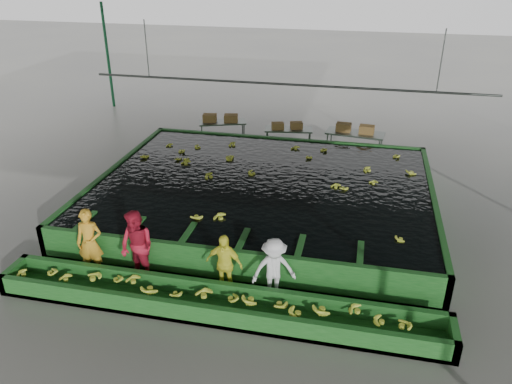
% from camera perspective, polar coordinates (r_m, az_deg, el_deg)
% --- Properties ---
extents(ground, '(80.00, 80.00, 0.00)m').
position_cam_1_polar(ground, '(14.14, -0.44, -4.51)').
color(ground, '#64645E').
rests_on(ground, ground).
extents(shed_roof, '(20.00, 22.00, 0.04)m').
position_cam_1_polar(shed_roof, '(12.38, -0.53, 15.86)').
color(shed_roof, slate).
rests_on(shed_roof, shed_posts).
extents(shed_posts, '(20.00, 22.00, 5.00)m').
position_cam_1_polar(shed_posts, '(13.05, -0.48, 4.99)').
color(shed_posts, '#185A31').
rests_on(shed_posts, ground).
extents(flotation_tank, '(10.00, 8.00, 0.90)m').
position_cam_1_polar(flotation_tank, '(15.22, 0.82, -0.26)').
color(flotation_tank, '#1F5C20').
rests_on(flotation_tank, ground).
extents(tank_water, '(9.70, 7.70, 0.00)m').
position_cam_1_polar(tank_water, '(15.05, 0.83, 1.11)').
color(tank_water, black).
rests_on(tank_water, flotation_tank).
extents(sorting_trough, '(10.00, 1.00, 0.50)m').
position_cam_1_polar(sorting_trough, '(11.13, -4.73, -12.58)').
color(sorting_trough, '#1F5C20').
rests_on(sorting_trough, ground).
extents(cableway_rail, '(0.08, 0.08, 14.00)m').
position_cam_1_polar(cableway_rail, '(17.60, 3.28, 12.20)').
color(cableway_rail, '#59605B').
rests_on(cableway_rail, shed_roof).
extents(rail_hanger_left, '(0.04, 0.04, 2.00)m').
position_cam_1_polar(rail_hanger_left, '(18.84, -12.40, 15.69)').
color(rail_hanger_left, '#59605B').
rests_on(rail_hanger_left, shed_roof).
extents(rail_hanger_right, '(0.04, 0.04, 2.00)m').
position_cam_1_polar(rail_hanger_right, '(17.31, 20.42, 13.84)').
color(rail_hanger_right, '#59605B').
rests_on(rail_hanger_right, shed_roof).
extents(worker_a, '(0.69, 0.51, 1.73)m').
position_cam_1_polar(worker_a, '(12.62, -18.46, -5.50)').
color(worker_a, gold).
rests_on(worker_a, ground).
extents(worker_b, '(1.08, 0.97, 1.82)m').
position_cam_1_polar(worker_b, '(12.06, -13.44, -6.13)').
color(worker_b, '#B51B31').
rests_on(worker_b, ground).
extents(worker_c, '(0.91, 0.46, 1.50)m').
position_cam_1_polar(worker_c, '(11.45, -3.67, -8.20)').
color(worker_c, '#FDFA3F').
rests_on(worker_c, ground).
extents(worker_d, '(1.14, 0.90, 1.54)m').
position_cam_1_polar(worker_d, '(11.22, 2.06, -8.85)').
color(worker_d, white).
rests_on(worker_d, ground).
extents(packing_table_left, '(2.04, 1.35, 0.86)m').
position_cam_1_polar(packing_table_left, '(20.72, -3.83, 6.90)').
color(packing_table_left, '#59605B').
rests_on(packing_table_left, ground).
extents(packing_table_mid, '(1.95, 1.01, 0.84)m').
position_cam_1_polar(packing_table_mid, '(19.92, 3.71, 6.09)').
color(packing_table_mid, '#59605B').
rests_on(packing_table_mid, ground).
extents(packing_table_right, '(2.24, 1.12, 0.98)m').
position_cam_1_polar(packing_table_right, '(19.43, 11.15, 5.34)').
color(packing_table_right, '#59605B').
rests_on(packing_table_right, ground).
extents(box_stack_left, '(1.46, 0.63, 0.30)m').
position_cam_1_polar(box_stack_left, '(20.57, -4.09, 8.02)').
color(box_stack_left, brown).
rests_on(box_stack_left, packing_table_left).
extents(box_stack_mid, '(1.24, 0.68, 0.26)m').
position_cam_1_polar(box_stack_mid, '(19.76, 3.56, 7.22)').
color(box_stack_mid, brown).
rests_on(box_stack_mid, packing_table_mid).
extents(box_stack_right, '(1.44, 0.53, 0.30)m').
position_cam_1_polar(box_stack_right, '(19.29, 11.22, 6.73)').
color(box_stack_right, brown).
rests_on(box_stack_right, packing_table_right).
extents(floating_bananas, '(8.23, 5.61, 0.11)m').
position_cam_1_polar(floating_bananas, '(15.76, 1.43, 2.30)').
color(floating_bananas, '#B5C430').
rests_on(floating_bananas, tank_water).
extents(trough_bananas, '(9.39, 0.63, 0.13)m').
position_cam_1_polar(trough_bananas, '(11.04, -4.76, -11.97)').
color(trough_bananas, '#B5C430').
rests_on(trough_bananas, sorting_trough).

